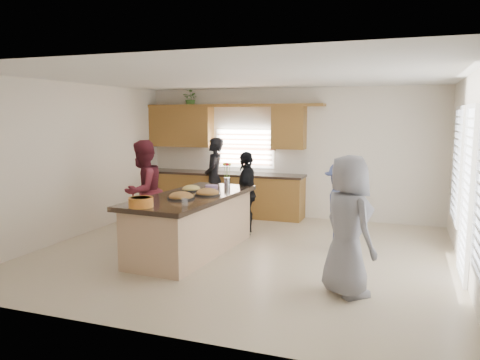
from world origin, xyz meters
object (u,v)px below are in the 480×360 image
at_px(woman_left_front, 247,193).
at_px(woman_right_front, 348,226).
at_px(woman_left_back, 214,178).
at_px(woman_left_mid, 143,191).
at_px(island, 192,225).
at_px(salad_bowl, 141,202).
at_px(woman_right_back, 341,208).

height_order(woman_left_front, woman_right_front, woman_right_front).
xyz_separation_m(woman_left_back, woman_left_mid, (-0.41, -2.25, 0.02)).
bearing_deg(woman_left_back, island, -0.65).
distance_m(salad_bowl, woman_right_back, 3.19).
relative_size(salad_bowl, woman_right_back, 0.23).
bearing_deg(woman_right_back, woman_left_front, 70.28).
distance_m(island, woman_right_back, 2.43).
distance_m(woman_left_mid, woman_left_front, 1.91).
distance_m(island, woman_left_back, 2.74).
height_order(salad_bowl, woman_left_back, woman_left_back).
height_order(woman_left_front, woman_right_back, woman_left_front).
bearing_deg(woman_left_mid, woman_left_front, 131.34).
distance_m(woman_left_back, woman_right_back, 3.47).
relative_size(island, woman_right_front, 1.59).
bearing_deg(woman_right_front, woman_left_mid, 29.52).
relative_size(woman_left_back, woman_right_back, 1.18).
xyz_separation_m(woman_left_back, woman_right_back, (2.97, -1.79, -0.13)).
bearing_deg(island, woman_right_front, -17.04).
bearing_deg(woman_left_back, woman_right_front, 26.66).
height_order(island, woman_right_front, woman_right_front).
height_order(island, woman_right_back, woman_right_back).
relative_size(woman_left_front, woman_right_front, 0.89).
distance_m(woman_right_back, woman_right_front, 1.84).
xyz_separation_m(salad_bowl, woman_left_back, (-0.49, 3.77, -0.16)).
distance_m(woman_left_back, woman_left_front, 1.60).
bearing_deg(woman_right_back, island, 110.20).
bearing_deg(island, woman_right_back, 23.91).
height_order(island, woman_left_mid, woman_left_mid).
distance_m(woman_left_mid, woman_right_back, 3.41).
xyz_separation_m(island, woman_right_front, (2.58, -0.98, 0.42)).
bearing_deg(woman_right_back, salad_bowl, 128.84).
bearing_deg(woman_right_front, island, 28.69).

